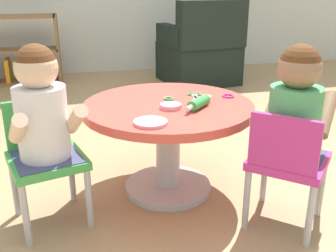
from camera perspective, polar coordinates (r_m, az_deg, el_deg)
The scene contains 14 objects.
ground_plane at distance 2.06m, azimuth -0.00°, elevation -9.11°, with size 10.00×10.00×0.00m, color tan.
craft_table at distance 1.92m, azimuth -0.00°, elevation -0.14°, with size 0.82×0.82×0.46m.
child_chair_left at distance 1.77m, azimuth -17.47°, elevation -4.15°, with size 0.37×0.37×0.54m.
seated_child_left at distance 1.66m, azimuth -17.98°, elevation 2.48°, with size 0.35×0.41×0.51m.
child_chair_right at distance 1.71m, azimuth 16.92°, elevation -5.05°, with size 0.42×0.42×0.54m.
seated_child_right at distance 1.67m, azimuth 18.03°, elevation 2.54°, with size 0.43×0.44×0.51m.
bookshelf_low at distance 4.40m, azimuth -21.47°, elevation 9.59°, with size 0.93×0.28×0.70m.
armchair_dark at distance 4.16m, azimuth 4.72°, elevation 10.47°, with size 0.80×0.82×0.85m.
rolling_pin at distance 1.81m, azimuth 4.51°, elevation 3.39°, with size 0.18×0.18×0.05m.
craft_scissors at distance 2.00m, azimuth 3.92°, elevation 4.41°, with size 0.08×0.14×0.01m.
playdough_blob_0 at distance 1.80m, azimuth 0.39°, elevation 2.90°, with size 0.10×0.10×0.02m, color pink.
playdough_blob_1 at distance 1.60m, azimuth -2.55°, elevation 0.53°, with size 0.14×0.14×0.01m, color pink.
cookie_cutter_0 at distance 1.94m, azimuth 0.10°, elevation 4.02°, with size 0.05×0.05×0.01m, color #4CB259.
cookie_cutter_1 at distance 2.01m, azimuth 8.73°, elevation 4.38°, with size 0.06×0.06×0.01m, color #D83FA5.
Camera 1 is at (-0.41, -1.75, 1.01)m, focal length 41.90 mm.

